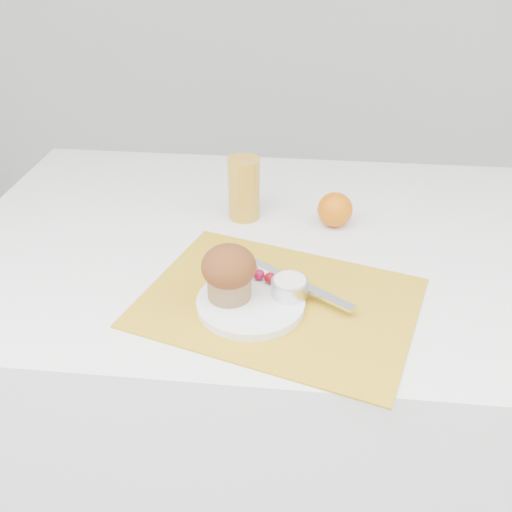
# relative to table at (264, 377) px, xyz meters

# --- Properties ---
(ground) EXTENTS (3.00, 3.00, 0.00)m
(ground) POSITION_rel_table_xyz_m (0.00, -0.05, -0.38)
(ground) COLOR silver
(ground) RESTS_ON ground
(table) EXTENTS (1.20, 0.80, 0.75)m
(table) POSITION_rel_table_xyz_m (0.00, 0.00, 0.00)
(table) COLOR white
(table) RESTS_ON ground
(placemat) EXTENTS (0.51, 0.43, 0.00)m
(placemat) POSITION_rel_table_xyz_m (0.04, -0.21, 0.38)
(placemat) COLOR gold
(placemat) RESTS_ON table
(plate) EXTENTS (0.23, 0.23, 0.01)m
(plate) POSITION_rel_table_xyz_m (-0.00, -0.23, 0.39)
(plate) COLOR white
(plate) RESTS_ON placemat
(ramekin) EXTENTS (0.07, 0.07, 0.03)m
(ramekin) POSITION_rel_table_xyz_m (0.06, -0.21, 0.41)
(ramekin) COLOR silver
(ramekin) RESTS_ON plate
(cream) EXTENTS (0.06, 0.06, 0.01)m
(cream) POSITION_rel_table_xyz_m (0.06, -0.21, 0.42)
(cream) COLOR silver
(cream) RESTS_ON ramekin
(raspberry_near) EXTENTS (0.02, 0.02, 0.02)m
(raspberry_near) POSITION_rel_table_xyz_m (0.00, -0.17, 0.40)
(raspberry_near) COLOR #63021C
(raspberry_near) RESTS_ON plate
(raspberry_far) EXTENTS (0.02, 0.02, 0.02)m
(raspberry_far) POSITION_rel_table_xyz_m (0.02, -0.18, 0.40)
(raspberry_far) COLOR #590208
(raspberry_far) RESTS_ON plate
(butter_knife) EXTENTS (0.19, 0.14, 0.01)m
(butter_knife) POSITION_rel_table_xyz_m (0.07, -0.18, 0.40)
(butter_knife) COLOR silver
(butter_knife) RESTS_ON plate
(orange) EXTENTS (0.07, 0.07, 0.07)m
(orange) POSITION_rel_table_xyz_m (0.13, 0.07, 0.41)
(orange) COLOR #D66707
(orange) RESTS_ON table
(juice_glass) EXTENTS (0.07, 0.07, 0.13)m
(juice_glass) POSITION_rel_table_xyz_m (-0.05, 0.08, 0.44)
(juice_glass) COLOR gold
(juice_glass) RESTS_ON table
(muffin) EXTENTS (0.09, 0.09, 0.09)m
(muffin) POSITION_rel_table_xyz_m (-0.04, -0.22, 0.44)
(muffin) COLOR olive
(muffin) RESTS_ON plate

